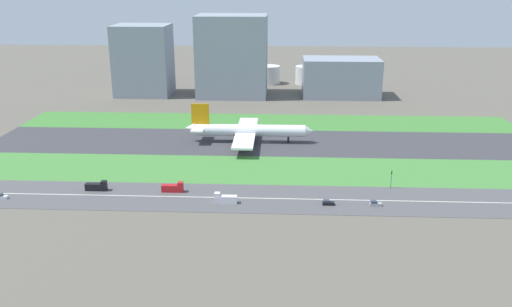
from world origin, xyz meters
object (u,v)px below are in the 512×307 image
terminal_building (143,60)px  fuel_tank_west (269,75)px  office_tower (341,78)px  airliner (246,130)px  truck_0 (225,199)px  traffic_light (391,178)px  car_0 (328,203)px  truck_1 (97,186)px  truck_2 (173,188)px  hangar_building (232,56)px  car_1 (375,204)px  car_2 (1,196)px  fuel_tank_centre (306,75)px

terminal_building → fuel_tank_west: terminal_building is taller
office_tower → airliner: bearing=-117.3°
truck_0 → traffic_light: size_ratio=1.17×
car_0 → fuel_tank_west: (-27.81, 237.00, 6.06)m
car_0 → fuel_tank_west: size_ratio=0.26×
truck_1 → fuel_tank_west: 235.42m
traffic_light → fuel_tank_west: fuel_tank_west is taller
truck_1 → terminal_building: 185.16m
airliner → truck_0: (-2.92, -78.00, -4.56)m
office_tower → truck_2: bearing=-114.5°
car_0 → truck_2: truck_2 is taller
fuel_tank_west → traffic_light: bearing=-76.1°
airliner → office_tower: size_ratio=1.23×
traffic_light → truck_1: bearing=-176.1°
terminal_building → traffic_light: bearing=-50.8°
airliner → traffic_light: airliner is taller
truck_2 → car_0: bearing=-9.5°
hangar_building → terminal_building: bearing=180.0°
truck_1 → office_tower: bearing=58.1°
traffic_light → fuel_tank_west: (-54.14, 219.01, 2.69)m
car_1 → traffic_light: (9.02, 17.99, 3.37)m
terminal_building → fuel_tank_west: bearing=27.2°
car_2 → fuel_tank_centre: (125.13, 237.00, 6.05)m
car_0 → truck_0: bearing=0.0°
hangar_building → fuel_tank_centre: bearing=39.8°
fuel_tank_centre → office_tower: bearing=-63.9°
airliner → truck_2: airliner is taller
truck_0 → traffic_light: (64.48, 17.99, 2.62)m
truck_1 → fuel_tank_west: (62.19, 227.00, 5.31)m
car_0 → hangar_building: hangar_building is taller
office_tower → fuel_tank_centre: bearing=116.1°
car_0 → traffic_light: (26.33, 17.99, 3.37)m
car_1 → terminal_building: 234.55m
car_2 → terminal_building: terminal_building is taller
terminal_building → car_1: bearing=-55.4°
truck_0 → fuel_tank_centre: size_ratio=0.49×
truck_1 → hangar_building: 187.66m
truck_1 → car_2: 35.09m
car_0 → terminal_building: bearing=-59.0°
fuel_tank_west → truck_0: bearing=-92.5°
truck_1 → truck_2: bearing=0.0°
truck_1 → office_tower: (113.49, 182.00, 11.61)m
car_2 → fuel_tank_centre: bearing=-117.8°
terminal_building → fuel_tank_centre: 126.41m
traffic_light → fuel_tank_centre: bearing=96.5°
car_1 → hangar_building: hangar_building is taller
hangar_building → truck_0: bearing=-85.7°
car_0 → fuel_tank_west: bearing=-83.3°
terminal_building → office_tower: terminal_building is taller
hangar_building → car_2: bearing=-110.3°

